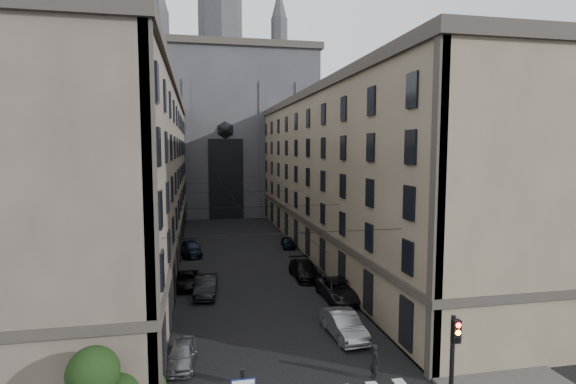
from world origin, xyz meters
TOP-DOWN VIEW (x-y plane):
  - sidewalk_left at (-10.50, 36.00)m, footprint 7.00×80.00m
  - sidewalk_right at (10.50, 36.00)m, footprint 7.00×80.00m
  - building_left at (-13.44, 36.00)m, footprint 13.60×60.60m
  - building_right at (13.44, 36.00)m, footprint 13.60×60.60m
  - gothic_tower at (0.00, 74.96)m, footprint 35.00×23.00m
  - traffic_light_right at (5.60, 1.92)m, footprint 0.34×0.50m
  - tram_wires at (0.00, 35.63)m, footprint 14.00×60.00m
  - car_left_near at (-6.11, 10.44)m, footprint 1.94×4.04m
  - car_left_midnear at (-4.46, 22.59)m, footprint 2.21×5.12m
  - car_left_midfar at (-6.10, 25.25)m, footprint 2.26×4.80m
  - car_left_far at (-5.83, 37.52)m, footprint 2.76×5.54m
  - car_right_near at (4.20, 12.34)m, footprint 2.05×5.08m
  - car_right_midnear at (6.20, 19.36)m, footprint 2.82×5.98m
  - car_right_midfar at (4.87, 25.91)m, footprint 2.38×5.56m
  - car_right_far at (5.96, 39.23)m, footprint 1.85×3.90m
  - pedestrian at (4.06, 6.81)m, footprint 0.56×0.77m

SIDE VIEW (x-z plane):
  - sidewalk_left at x=-10.50m, z-range 0.00..0.15m
  - sidewalk_right at x=10.50m, z-range 0.00..0.15m
  - car_right_far at x=5.96m, z-range 0.00..1.29m
  - car_left_midfar at x=-6.10m, z-range 0.00..1.33m
  - car_left_near at x=-6.11m, z-range 0.00..1.33m
  - car_left_far at x=-5.83m, z-range 0.00..1.55m
  - car_right_midfar at x=4.87m, z-range 0.00..1.60m
  - car_left_midnear at x=-4.46m, z-range 0.00..1.64m
  - car_right_near at x=4.20m, z-range 0.00..1.64m
  - car_right_midnear at x=6.20m, z-range 0.00..1.65m
  - pedestrian at x=4.06m, z-range 0.00..1.96m
  - traffic_light_right at x=5.60m, z-range 0.69..5.89m
  - tram_wires at x=0.00m, z-range 7.03..7.46m
  - building_left at x=-13.44m, z-range -0.08..18.77m
  - building_right at x=13.44m, z-range -0.08..18.77m
  - gothic_tower at x=0.00m, z-range -11.20..46.80m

